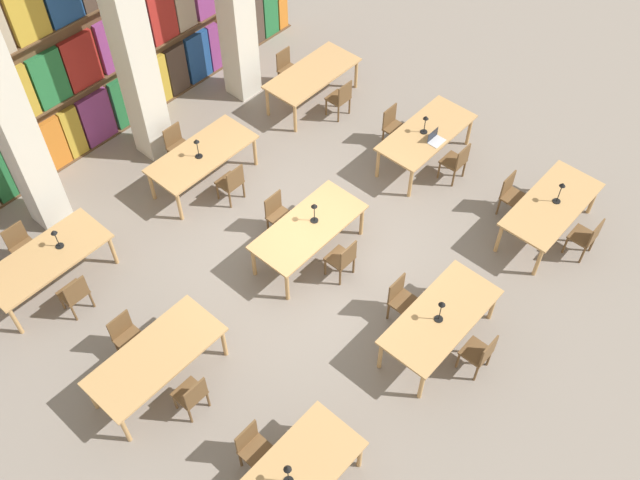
% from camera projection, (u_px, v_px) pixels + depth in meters
% --- Properties ---
extents(ground_plane, '(40.00, 40.00, 0.00)m').
position_uv_depth(ground_plane, '(308.00, 256.00, 12.77)').
color(ground_plane, gray).
extents(bookshelf_bank, '(9.98, 0.35, 5.50)m').
position_uv_depth(bookshelf_bank, '(93.00, 15.00, 12.96)').
color(bookshelf_bank, brown).
rests_on(bookshelf_bank, ground_plane).
extents(pillar_center, '(0.57, 0.57, 6.00)m').
position_uv_depth(pillar_center, '(125.00, 20.00, 12.24)').
color(pillar_center, beige).
rests_on(pillar_center, ground_plane).
extents(reading_table_0, '(2.12, 0.95, 0.75)m').
position_uv_depth(reading_table_0, '(291.00, 479.00, 9.49)').
color(reading_table_0, tan).
rests_on(reading_table_0, ground_plane).
extents(chair_1, '(0.42, 0.40, 0.87)m').
position_uv_depth(chair_1, '(253.00, 447.00, 9.98)').
color(chair_1, brown).
rests_on(chair_1, ground_plane).
extents(desk_lamp_0, '(0.14, 0.14, 0.48)m').
position_uv_depth(desk_lamp_0, '(288.00, 472.00, 9.14)').
color(desk_lamp_0, black).
rests_on(desk_lamp_0, reading_table_0).
extents(reading_table_1, '(2.12, 0.95, 0.75)m').
position_uv_depth(reading_table_1, '(441.00, 318.00, 11.11)').
color(reading_table_1, tan).
rests_on(reading_table_1, ground_plane).
extents(chair_2, '(0.42, 0.40, 0.87)m').
position_uv_depth(chair_2, '(480.00, 353.00, 10.95)').
color(chair_2, brown).
rests_on(chair_2, ground_plane).
extents(chair_3, '(0.42, 0.40, 0.87)m').
position_uv_depth(chair_3, '(401.00, 299.00, 11.60)').
color(chair_3, brown).
rests_on(chair_3, ground_plane).
extents(desk_lamp_1, '(0.14, 0.14, 0.46)m').
position_uv_depth(desk_lamp_1, '(441.00, 308.00, 10.77)').
color(desk_lamp_1, black).
rests_on(desk_lamp_1, reading_table_1).
extents(reading_table_2, '(2.12, 0.95, 0.75)m').
position_uv_depth(reading_table_2, '(552.00, 206.00, 12.62)').
color(reading_table_2, tan).
rests_on(reading_table_2, ground_plane).
extents(chair_4, '(0.42, 0.40, 0.87)m').
position_uv_depth(chair_4, '(586.00, 237.00, 12.44)').
color(chair_4, brown).
rests_on(chair_4, ground_plane).
extents(chair_5, '(0.42, 0.40, 0.87)m').
position_uv_depth(chair_5, '(511.00, 194.00, 13.09)').
color(chair_5, brown).
rests_on(chair_5, ground_plane).
extents(desk_lamp_2, '(0.14, 0.14, 0.46)m').
position_uv_depth(desk_lamp_2, '(561.00, 189.00, 12.35)').
color(desk_lamp_2, black).
rests_on(desk_lamp_2, reading_table_2).
extents(reading_table_3, '(2.12, 0.95, 0.75)m').
position_uv_depth(reading_table_3, '(156.00, 358.00, 10.66)').
color(reading_table_3, tan).
rests_on(reading_table_3, ground_plane).
extents(chair_6, '(0.42, 0.40, 0.87)m').
position_uv_depth(chair_6, '(192.00, 395.00, 10.50)').
color(chair_6, brown).
rests_on(chair_6, ground_plane).
extents(chair_7, '(0.42, 0.40, 0.87)m').
position_uv_depth(chair_7, '(127.00, 336.00, 11.15)').
color(chair_7, brown).
rests_on(chair_7, ground_plane).
extents(reading_table_4, '(2.12, 0.95, 0.75)m').
position_uv_depth(reading_table_4, '(309.00, 229.00, 12.29)').
color(reading_table_4, tan).
rests_on(reading_table_4, ground_plane).
extents(chair_8, '(0.42, 0.40, 0.87)m').
position_uv_depth(chair_8, '(343.00, 258.00, 12.13)').
color(chair_8, brown).
rests_on(chair_8, ground_plane).
extents(chair_9, '(0.42, 0.40, 0.87)m').
position_uv_depth(chair_9, '(278.00, 214.00, 12.78)').
color(chair_9, brown).
rests_on(chair_9, ground_plane).
extents(desk_lamp_3, '(0.14, 0.14, 0.43)m').
position_uv_depth(desk_lamp_3, '(314.00, 210.00, 12.08)').
color(desk_lamp_3, black).
rests_on(desk_lamp_3, reading_table_4).
extents(reading_table_5, '(2.12, 0.95, 0.75)m').
position_uv_depth(reading_table_5, '(426.00, 134.00, 13.82)').
color(reading_table_5, tan).
rests_on(reading_table_5, ground_plane).
extents(chair_10, '(0.42, 0.40, 0.87)m').
position_uv_depth(chair_10, '(456.00, 161.00, 13.64)').
color(chair_10, brown).
rests_on(chair_10, ground_plane).
extents(chair_11, '(0.42, 0.40, 0.87)m').
position_uv_depth(chair_11, '(394.00, 126.00, 14.29)').
color(chair_11, brown).
rests_on(chair_11, ground_plane).
extents(desk_lamp_4, '(0.14, 0.14, 0.41)m').
position_uv_depth(desk_lamp_4, '(425.00, 121.00, 13.54)').
color(desk_lamp_4, black).
rests_on(desk_lamp_4, reading_table_5).
extents(laptop, '(0.32, 0.22, 0.21)m').
position_uv_depth(laptop, '(436.00, 139.00, 13.56)').
color(laptop, silver).
rests_on(laptop, reading_table_5).
extents(reading_table_6, '(2.12, 0.95, 0.75)m').
position_uv_depth(reading_table_6, '(46.00, 260.00, 11.85)').
color(reading_table_6, tan).
rests_on(reading_table_6, ground_plane).
extents(chair_12, '(0.42, 0.40, 0.87)m').
position_uv_depth(chair_12, '(75.00, 293.00, 11.67)').
color(chair_12, brown).
rests_on(chair_12, ground_plane).
extents(chair_13, '(0.42, 0.40, 0.87)m').
position_uv_depth(chair_13, '(22.00, 245.00, 12.31)').
color(chair_13, brown).
rests_on(chair_13, ground_plane).
extents(desk_lamp_5, '(0.14, 0.14, 0.41)m').
position_uv_depth(desk_lamp_5, '(55.00, 236.00, 11.73)').
color(desk_lamp_5, black).
rests_on(desk_lamp_5, reading_table_6).
extents(reading_table_7, '(2.12, 0.95, 0.75)m').
position_uv_depth(reading_table_7, '(202.00, 156.00, 13.44)').
color(reading_table_7, tan).
rests_on(reading_table_7, ground_plane).
extents(chair_14, '(0.42, 0.40, 0.87)m').
position_uv_depth(chair_14, '(232.00, 182.00, 13.29)').
color(chair_14, brown).
rests_on(chair_14, ground_plane).
extents(chair_15, '(0.42, 0.40, 0.87)m').
position_uv_depth(chair_15, '(178.00, 145.00, 13.93)').
color(chair_15, brown).
rests_on(chair_15, ground_plane).
extents(desk_lamp_6, '(0.14, 0.14, 0.43)m').
position_uv_depth(desk_lamp_6, '(197.00, 145.00, 13.10)').
color(desk_lamp_6, black).
rests_on(desk_lamp_6, reading_table_7).
extents(reading_table_8, '(2.12, 0.95, 0.75)m').
position_uv_depth(reading_table_8, '(313.00, 75.00, 15.00)').
color(reading_table_8, tan).
rests_on(reading_table_8, ground_plane).
extents(chair_16, '(0.42, 0.40, 0.87)m').
position_uv_depth(chair_16, '(340.00, 98.00, 14.85)').
color(chair_16, brown).
rests_on(chair_16, ground_plane).
extents(chair_17, '(0.42, 0.40, 0.87)m').
position_uv_depth(chair_17, '(287.00, 68.00, 15.49)').
color(chair_17, brown).
rests_on(chair_17, ground_plane).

